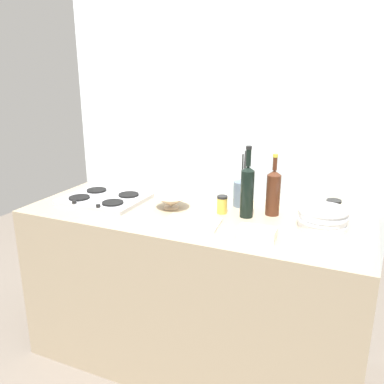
{
  "coord_description": "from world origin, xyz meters",
  "views": [
    {
      "loc": [
        0.79,
        -1.81,
        1.62
      ],
      "look_at": [
        0.0,
        0.0,
        1.02
      ],
      "focal_mm": 37.47,
      "sensor_mm": 36.0,
      "label": 1
    }
  ],
  "objects": [
    {
      "name": "condiment_jar_front",
      "position": [
        0.14,
        0.07,
        0.95
      ],
      "size": [
        0.06,
        0.06,
        0.1
      ],
      "color": "gold",
      "rests_on": "counter_block"
    },
    {
      "name": "plate_stack",
      "position": [
        0.65,
        0.09,
        0.95
      ],
      "size": [
        0.24,
        0.24,
        0.09
      ],
      "color": "white",
      "rests_on": "counter_block"
    },
    {
      "name": "stovetop_hob",
      "position": [
        -0.55,
        -0.0,
        0.91
      ],
      "size": [
        0.45,
        0.36,
        0.04
      ],
      "color": "#B2B2B7",
      "rests_on": "counter_block"
    },
    {
      "name": "counter_block",
      "position": [
        0.0,
        0.0,
        0.45
      ],
      "size": [
        1.8,
        0.7,
        0.9
      ],
      "primitive_type": "cube",
      "color": "tan",
      "rests_on": "ground"
    },
    {
      "name": "utensil_crock",
      "position": [
        0.2,
        0.23,
        0.97
      ],
      "size": [
        0.1,
        0.1,
        0.31
      ],
      "color": "slate",
      "rests_on": "counter_block"
    },
    {
      "name": "condiment_jar_rear",
      "position": [
        0.68,
        0.27,
        0.94
      ],
      "size": [
        0.07,
        0.07,
        0.08
      ],
      "color": "gold",
      "rests_on": "counter_block"
    },
    {
      "name": "butter_dish",
      "position": [
        0.4,
        -0.18,
        0.93
      ],
      "size": [
        0.17,
        0.09,
        0.05
      ],
      "primitive_type": "cube",
      "rotation": [
        0.0,
        0.0,
        0.02
      ],
      "color": "silver",
      "rests_on": "counter_block"
    },
    {
      "name": "backsplash_panel",
      "position": [
        0.0,
        0.38,
        1.12
      ],
      "size": [
        1.9,
        0.06,
        2.25
      ],
      "primitive_type": "cube",
      "color": "silver",
      "rests_on": "ground"
    },
    {
      "name": "mixing_bowl",
      "position": [
        -0.14,
        0.04,
        0.94
      ],
      "size": [
        0.19,
        0.19,
        0.07
      ],
      "color": "beige",
      "rests_on": "counter_block"
    },
    {
      "name": "wine_bottle_mid_left",
      "position": [
        0.27,
        0.07,
        1.04
      ],
      "size": [
        0.07,
        0.07,
        0.37
      ],
      "color": "black",
      "rests_on": "counter_block"
    },
    {
      "name": "ground_plane",
      "position": [
        0.0,
        0.0,
        0.0
      ],
      "size": [
        6.0,
        6.0,
        0.0
      ],
      "primitive_type": "plane",
      "color": "#6B6056",
      "rests_on": "ground"
    },
    {
      "name": "cutting_board",
      "position": [
        0.06,
        -0.14,
        0.91
      ],
      "size": [
        0.28,
        0.2,
        0.02
      ],
      "primitive_type": "cube",
      "rotation": [
        0.0,
        0.0,
        0.12
      ],
      "color": "silver",
      "rests_on": "counter_block"
    },
    {
      "name": "wine_bottle_leftmost",
      "position": [
        0.39,
        0.16,
        1.02
      ],
      "size": [
        0.07,
        0.07,
        0.32
      ],
      "color": "#472314",
      "rests_on": "counter_block"
    }
  ]
}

